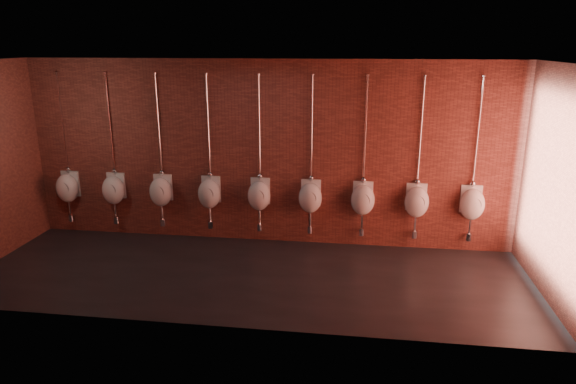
{
  "coord_description": "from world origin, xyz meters",
  "views": [
    {
      "loc": [
        1.56,
        -7.08,
        3.46
      ],
      "look_at": [
        0.47,
        0.9,
        1.1
      ],
      "focal_mm": 32.0,
      "sensor_mm": 36.0,
      "label": 1
    }
  ],
  "objects_px": {
    "urinal_2": "(161,191)",
    "urinal_4": "(259,195)",
    "urinal_0": "(67,187)",
    "urinal_1": "(114,189)",
    "urinal_8": "(472,203)",
    "urinal_3": "(209,193)",
    "urinal_6": "(363,199)",
    "urinal_5": "(310,197)",
    "urinal_7": "(417,201)"
  },
  "relations": [
    {
      "from": "urinal_4",
      "to": "urinal_8",
      "type": "bearing_deg",
      "value": 0.0
    },
    {
      "from": "urinal_0",
      "to": "urinal_2",
      "type": "height_order",
      "value": "same"
    },
    {
      "from": "urinal_1",
      "to": "urinal_4",
      "type": "distance_m",
      "value": 2.69
    },
    {
      "from": "urinal_0",
      "to": "urinal_1",
      "type": "relative_size",
      "value": 1.0
    },
    {
      "from": "urinal_6",
      "to": "urinal_7",
      "type": "xyz_separation_m",
      "value": [
        0.9,
        0.0,
        0.0
      ]
    },
    {
      "from": "urinal_0",
      "to": "urinal_1",
      "type": "height_order",
      "value": "same"
    },
    {
      "from": "urinal_1",
      "to": "urinal_8",
      "type": "distance_m",
      "value": 6.29
    },
    {
      "from": "urinal_0",
      "to": "urinal_8",
      "type": "relative_size",
      "value": 1.0
    },
    {
      "from": "urinal_3",
      "to": "urinal_7",
      "type": "distance_m",
      "value": 3.59
    },
    {
      "from": "urinal_0",
      "to": "urinal_5",
      "type": "bearing_deg",
      "value": 0.0
    },
    {
      "from": "urinal_1",
      "to": "urinal_6",
      "type": "height_order",
      "value": "same"
    },
    {
      "from": "urinal_3",
      "to": "urinal_5",
      "type": "height_order",
      "value": "same"
    },
    {
      "from": "urinal_7",
      "to": "urinal_8",
      "type": "xyz_separation_m",
      "value": [
        0.9,
        0.0,
        0.0
      ]
    },
    {
      "from": "urinal_4",
      "to": "urinal_8",
      "type": "height_order",
      "value": "same"
    },
    {
      "from": "urinal_4",
      "to": "urinal_0",
      "type": "bearing_deg",
      "value": 180.0
    },
    {
      "from": "urinal_0",
      "to": "urinal_3",
      "type": "relative_size",
      "value": 1.0
    },
    {
      "from": "urinal_3",
      "to": "urinal_5",
      "type": "distance_m",
      "value": 1.8
    },
    {
      "from": "urinal_3",
      "to": "urinal_8",
      "type": "height_order",
      "value": "same"
    },
    {
      "from": "urinal_1",
      "to": "urinal_4",
      "type": "height_order",
      "value": "same"
    },
    {
      "from": "urinal_6",
      "to": "urinal_8",
      "type": "xyz_separation_m",
      "value": [
        1.8,
        0.0,
        0.0
      ]
    },
    {
      "from": "urinal_4",
      "to": "urinal_5",
      "type": "relative_size",
      "value": 1.0
    },
    {
      "from": "urinal_4",
      "to": "urinal_6",
      "type": "bearing_deg",
      "value": 0.0
    },
    {
      "from": "urinal_1",
      "to": "urinal_6",
      "type": "distance_m",
      "value": 4.49
    },
    {
      "from": "urinal_6",
      "to": "urinal_7",
      "type": "distance_m",
      "value": 0.9
    },
    {
      "from": "urinal_4",
      "to": "urinal_8",
      "type": "xyz_separation_m",
      "value": [
        3.59,
        0.0,
        0.0
      ]
    },
    {
      "from": "urinal_3",
      "to": "urinal_2",
      "type": "bearing_deg",
      "value": 180.0
    },
    {
      "from": "urinal_2",
      "to": "urinal_4",
      "type": "bearing_deg",
      "value": 0.0
    },
    {
      "from": "urinal_7",
      "to": "urinal_6",
      "type": "bearing_deg",
      "value": 180.0
    },
    {
      "from": "urinal_6",
      "to": "urinal_2",
      "type": "bearing_deg",
      "value": 180.0
    },
    {
      "from": "urinal_1",
      "to": "urinal_4",
      "type": "relative_size",
      "value": 1.0
    },
    {
      "from": "urinal_3",
      "to": "urinal_6",
      "type": "xyz_separation_m",
      "value": [
        2.69,
        0.0,
        0.0
      ]
    },
    {
      "from": "urinal_5",
      "to": "urinal_0",
      "type": "bearing_deg",
      "value": 180.0
    },
    {
      "from": "urinal_0",
      "to": "urinal_4",
      "type": "height_order",
      "value": "same"
    },
    {
      "from": "urinal_2",
      "to": "urinal_7",
      "type": "bearing_deg",
      "value": 0.0
    },
    {
      "from": "urinal_4",
      "to": "urinal_8",
      "type": "relative_size",
      "value": 1.0
    },
    {
      "from": "urinal_5",
      "to": "urinal_6",
      "type": "xyz_separation_m",
      "value": [
        0.9,
        0.0,
        0.0
      ]
    },
    {
      "from": "urinal_0",
      "to": "urinal_7",
      "type": "distance_m",
      "value": 6.29
    },
    {
      "from": "urinal_7",
      "to": "urinal_8",
      "type": "height_order",
      "value": "same"
    },
    {
      "from": "urinal_2",
      "to": "urinal_1",
      "type": "bearing_deg",
      "value": 180.0
    },
    {
      "from": "urinal_0",
      "to": "urinal_1",
      "type": "bearing_deg",
      "value": 0.0
    },
    {
      "from": "urinal_0",
      "to": "urinal_8",
      "type": "bearing_deg",
      "value": 0.0
    },
    {
      "from": "urinal_2",
      "to": "urinal_4",
      "type": "distance_m",
      "value": 1.8
    },
    {
      "from": "urinal_3",
      "to": "urinal_4",
      "type": "bearing_deg",
      "value": 0.0
    },
    {
      "from": "urinal_3",
      "to": "urinal_8",
      "type": "distance_m",
      "value": 4.49
    },
    {
      "from": "urinal_2",
      "to": "urinal_6",
      "type": "xyz_separation_m",
      "value": [
        3.59,
        0.0,
        0.0
      ]
    },
    {
      "from": "urinal_1",
      "to": "urinal_3",
      "type": "height_order",
      "value": "same"
    },
    {
      "from": "urinal_5",
      "to": "urinal_6",
      "type": "relative_size",
      "value": 1.0
    },
    {
      "from": "urinal_3",
      "to": "urinal_8",
      "type": "relative_size",
      "value": 1.0
    },
    {
      "from": "urinal_1",
      "to": "urinal_5",
      "type": "bearing_deg",
      "value": 0.0
    },
    {
      "from": "urinal_1",
      "to": "urinal_3",
      "type": "xyz_separation_m",
      "value": [
        1.8,
        0.0,
        0.0
      ]
    }
  ]
}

